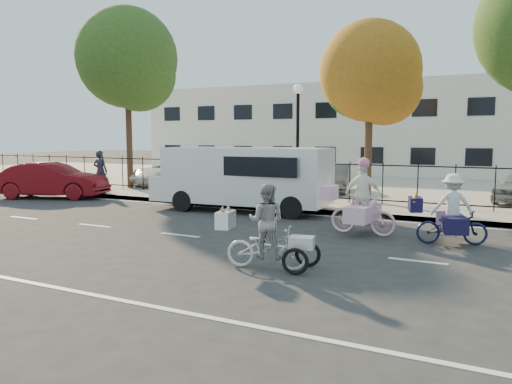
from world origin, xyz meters
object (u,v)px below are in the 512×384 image
Objects in this scene: zebra_trike at (267,236)px; lot_car_c at (335,178)px; pedestrian at (100,171)px; unicorn_bike at (362,206)px; lamppost at (298,122)px; white_van at (244,176)px; lot_car_b at (167,172)px; bull_bike at (451,216)px; red_sedan at (52,180)px.

lot_car_c is (-2.66, 12.30, 0.09)m from zebra_trike.
unicorn_bike is at bearing 154.36° from pedestrian.
lamppost is 0.69× the size of white_van.
zebra_trike is 0.55× the size of lot_car_c.
white_van is 6.04m from lot_car_c.
lamppost reaches higher than lot_car_b.
lamppost is at bearing -27.31° from lot_car_b.
bull_bike is 15.88m from red_sedan.
lamppost is 9.54m from zebra_trike.
bull_bike is at bearing -36.73° from lot_car_b.
bull_bike is at bearing -23.07° from white_van.
white_van reaches higher than pedestrian.
pedestrian is 0.40× the size of lot_car_b.
white_van reaches higher than unicorn_bike.
unicorn_bike is (3.70, -4.57, -2.36)m from lamppost.
zebra_trike is 14.11m from red_sedan.
pedestrian is at bearing 78.83° from unicorn_bike.
white_van is at bearing 20.21° from zebra_trike.
white_van reaches higher than lot_car_c.
pedestrian is 10.21m from lot_car_c.
unicorn_bike is 8.83m from lot_car_c.
pedestrian is at bearing 45.46° from zebra_trike.
lot_car_b is at bearing 140.92° from white_van.
bull_bike is (5.91, -4.75, -2.43)m from lamppost.
lamppost is 2.29× the size of bull_bike.
pedestrian is at bearing 167.95° from white_van.
pedestrian is at bearing 59.28° from bull_bike.
lamppost is 2.39× the size of pedestrian.
lamppost is at bearing -95.55° from red_sedan.
bull_bike is 15.93m from lot_car_b.
unicorn_bike is at bearing 68.41° from bull_bike.
white_van reaches higher than bull_bike.
zebra_trike is 15.97m from lot_car_b.
lamppost is 2.13× the size of unicorn_bike.
lot_car_c is at bearing 85.26° from lamppost.
bull_bike is 0.30× the size of white_van.
bull_bike is 7.39m from white_van.
red_sedan is 11.99m from lot_car_c.
bull_bike is 1.04× the size of pedestrian.
zebra_trike is at bearing -91.67° from lot_car_c.
zebra_trike is 1.03× the size of bull_bike.
white_van reaches higher than red_sedan.
red_sedan is at bearing 45.75° from pedestrian.
red_sedan is at bearing -164.15° from lamppost.
white_van is 1.39× the size of red_sedan.
zebra_trike is at bearing 136.82° from pedestrian.
red_sedan is (-13.55, 1.78, -0.01)m from unicorn_bike.
red_sedan reaches higher than lot_car_b.
lot_car_b is at bearing 62.41° from unicorn_bike.
unicorn_bike is at bearing -40.36° from lot_car_b.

